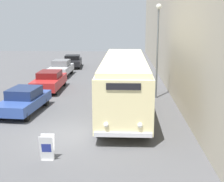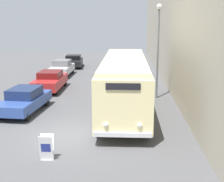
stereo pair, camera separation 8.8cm
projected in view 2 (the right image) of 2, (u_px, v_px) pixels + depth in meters
name	position (u px, v px, depth m)	size (l,w,h in m)	color
ground_plane	(71.00, 135.00, 14.88)	(80.00, 80.00, 0.00)	#4C4C4F
building_wall_right	(173.00, 34.00, 23.35)	(0.30, 60.00, 8.64)	#B2A893
vintage_bus	(124.00, 81.00, 18.63)	(2.62, 11.60, 3.19)	black
sign_board	(46.00, 148.00, 12.20)	(0.54, 0.38, 1.03)	gray
streetlamp	(158.00, 38.00, 21.07)	(0.36, 0.36, 6.42)	#595E60
parked_car_near	(25.00, 100.00, 18.48)	(2.26, 4.66, 1.46)	black
parked_car_mid	(50.00, 81.00, 24.28)	(1.90, 4.66, 1.48)	black
parked_car_far	(62.00, 68.00, 30.45)	(1.85, 4.29, 1.55)	black
parked_car_distant	(73.00, 61.00, 35.87)	(2.27, 4.25, 1.39)	black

